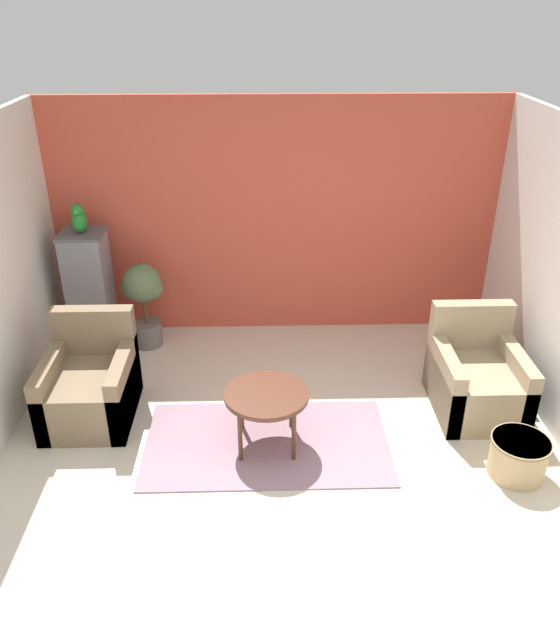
% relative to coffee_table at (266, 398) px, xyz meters
% --- Properties ---
extents(ground_plane, '(20.00, 20.00, 0.00)m').
position_rel_coffee_table_xyz_m(ground_plane, '(0.12, -0.95, -0.46)').
color(ground_plane, beige).
rests_on(ground_plane, ground).
extents(wall_back_accent, '(4.68, 0.06, 2.47)m').
position_rel_coffee_table_xyz_m(wall_back_accent, '(0.12, 2.09, 0.78)').
color(wall_back_accent, '#C64C38').
rests_on(wall_back_accent, ground_plane).
extents(wall_right, '(0.06, 3.01, 2.47)m').
position_rel_coffee_table_xyz_m(wall_right, '(2.43, 0.55, 0.78)').
color(wall_right, silver).
rests_on(wall_right, ground_plane).
extents(area_rug, '(2.01, 1.12, 0.01)m').
position_rel_coffee_table_xyz_m(area_rug, '(-0.00, 0.00, -0.45)').
color(area_rug, gray).
rests_on(area_rug, ground_plane).
extents(coffee_table, '(0.68, 0.68, 0.51)m').
position_rel_coffee_table_xyz_m(coffee_table, '(0.00, 0.00, 0.00)').
color(coffee_table, '#512D1E').
rests_on(coffee_table, ground_plane).
extents(armchair_left, '(0.72, 0.88, 0.88)m').
position_rel_coffee_table_xyz_m(armchair_left, '(-1.53, 0.46, -0.17)').
color(armchair_left, '#7A664C').
rests_on(armchair_left, ground_plane).
extents(armchair_right, '(0.72, 0.88, 0.88)m').
position_rel_coffee_table_xyz_m(armchair_right, '(1.86, 0.47, -0.17)').
color(armchair_right, '#9E896B').
rests_on(armchair_right, ground_plane).
extents(birdcage, '(0.48, 0.48, 1.25)m').
position_rel_coffee_table_xyz_m(birdcage, '(-1.77, 1.69, 0.16)').
color(birdcage, '#555559').
rests_on(birdcage, ground_plane).
extents(parrot, '(0.14, 0.25, 0.30)m').
position_rel_coffee_table_xyz_m(parrot, '(-1.77, 1.69, 0.93)').
color(parrot, '#1E842D').
rests_on(parrot, birdcage).
extents(potted_plant, '(0.44, 0.40, 0.91)m').
position_rel_coffee_table_xyz_m(potted_plant, '(-1.24, 1.68, 0.12)').
color(potted_plant, '#66605B').
rests_on(potted_plant, ground_plane).
extents(wicker_basket, '(0.45, 0.45, 0.32)m').
position_rel_coffee_table_xyz_m(wicker_basket, '(1.92, -0.42, -0.29)').
color(wicker_basket, tan).
rests_on(wicker_basket, ground_plane).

